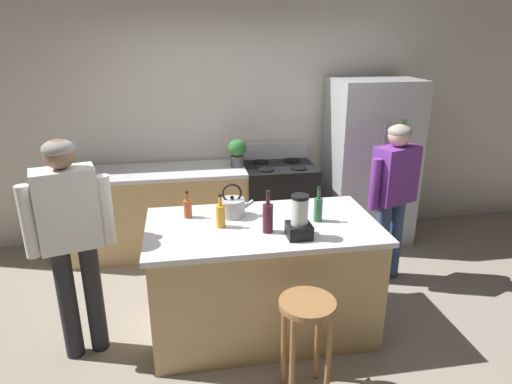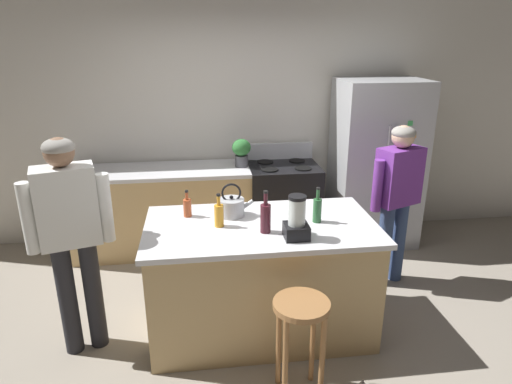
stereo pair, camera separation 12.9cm
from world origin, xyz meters
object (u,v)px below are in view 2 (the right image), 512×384
Objects in this scene: bar_stool at (301,324)px; bottle_cooking_sauce at (187,207)px; blender_appliance at (297,220)px; stove_range at (283,204)px; bottle_soda at (219,214)px; bottle_olive_oil at (317,209)px; person_by_island_left at (70,228)px; tea_kettle at (232,206)px; kitchen_island at (261,277)px; person_by_sink_right at (397,191)px; refrigerator at (376,164)px; potted_plant at (241,151)px; bottle_wine at (266,217)px.

bottle_cooking_sauce is (-0.70, 0.97, 0.45)m from bar_stool.
stove_range is at bearing 82.06° from blender_appliance.
stove_range is 4.32× the size of bottle_soda.
bar_stool is 0.92m from bottle_olive_oil.
tea_kettle is (1.15, 0.26, 0.00)m from person_by_island_left.
person_by_sink_right is at bearing 23.10° from kitchen_island.
blender_appliance is at bearing -27.28° from bottle_soda.
refrigerator is at bearing 54.74° from bottle_olive_oil.
bottle_olive_oil reaches higher than bottle_cooking_sauce.
refrigerator is at bearing 59.05° from bar_stool.
refrigerator is at bearing -1.93° from potted_plant.
potted_plant is 1.09× the size of bottle_olive_oil.
kitchen_island is 0.61m from tea_kettle.
potted_plant is at bearing 96.45° from blender_appliance.
person_by_island_left is at bearing -151.25° from refrigerator.
stove_range is 0.77m from potted_plant.
bottle_wine is at bearing -105.08° from stove_range.
stove_range is 1.55× the size of bar_stool.
potted_plant is 0.95× the size of bottle_wine.
blender_appliance is 0.34m from bottle_olive_oil.
blender_appliance is 0.62m from tea_kettle.
bottle_cooking_sauce is at bearing -169.65° from person_by_sink_right.
tea_kettle is (-0.67, -1.33, 0.53)m from stove_range.
person_by_island_left is 7.62× the size of bottle_cooking_sauce.
refrigerator is at bearing 47.93° from bottle_wine.
refrigerator is 6.62× the size of bottle_olive_oil.
person_by_island_left reaches higher than tea_kettle.
bottle_olive_oil is 1.00× the size of tea_kettle.
kitchen_island is at bearing 101.29° from bar_stool.
bottle_olive_oil is at bearing -17.97° from tea_kettle.
refrigerator is 1.65× the size of stove_range.
bottle_wine is (-1.48, -1.65, 0.13)m from refrigerator.
bottle_wine is 0.67m from bottle_cooking_sauce.
person_by_island_left is 2.76m from person_by_sink_right.
person_by_sink_right is 5.10× the size of potted_plant.
person_by_island_left is 1.37m from bottle_wine.
potted_plant reaches higher than stove_range.
blender_appliance reaches higher than bottle_soda.
person_by_island_left is 1.07× the size of person_by_sink_right.
refrigerator is 0.95m from person_by_sink_right.
person_by_island_left is at bearing -138.84° from stove_range.
bottle_wine is at bearing -33.31° from bottle_cooking_sauce.
bar_stool is at bearing -78.71° from kitchen_island.
bottle_wine is at bearing -89.81° from potted_plant.
stove_range is 4.01× the size of tea_kettle.
bottle_wine is at bearing -24.59° from bottle_soda.
bottle_soda is at bearing -117.05° from stove_range.
person_by_sink_right is 1.81m from bar_stool.
bottle_wine is at bearing 102.92° from bar_stool.
potted_plant reaches higher than tea_kettle.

